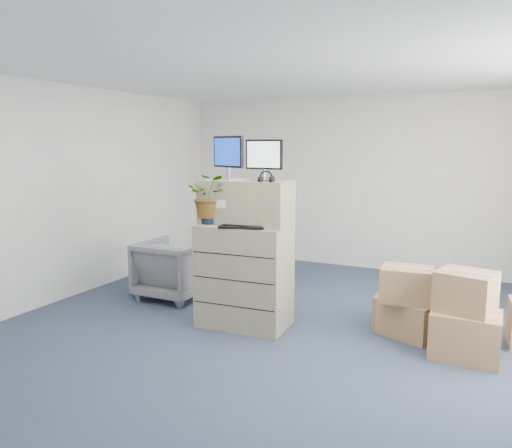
% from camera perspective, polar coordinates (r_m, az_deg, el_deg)
% --- Properties ---
extents(ground, '(7.00, 7.00, 0.00)m').
position_cam_1_polar(ground, '(5.40, 1.39, -12.92)').
color(ground, '#273546').
rests_on(ground, ground).
extents(wall_back, '(6.00, 0.02, 2.80)m').
position_cam_1_polar(wall_back, '(8.35, 11.46, 4.62)').
color(wall_back, silver).
rests_on(wall_back, ground).
extents(filing_cabinet_lower, '(1.01, 0.65, 1.15)m').
position_cam_1_polar(filing_cabinet_lower, '(5.60, -1.34, -5.92)').
color(filing_cabinet_lower, '#988E69').
rests_on(filing_cabinet_lower, ground).
extents(filing_cabinet_upper, '(1.01, 0.54, 0.49)m').
position_cam_1_polar(filing_cabinet_upper, '(5.50, -1.14, 2.48)').
color(filing_cabinet_upper, '#988E69').
rests_on(filing_cabinet_upper, filing_cabinet_lower).
extents(monitor_left, '(0.46, 0.27, 0.48)m').
position_cam_1_polar(monitor_left, '(5.58, -3.20, 7.86)').
color(monitor_left, '#99999E').
rests_on(monitor_left, filing_cabinet_upper).
extents(monitor_right, '(0.44, 0.19, 0.44)m').
position_cam_1_polar(monitor_right, '(5.37, 0.90, 7.58)').
color(monitor_right, '#99999E').
rests_on(monitor_right, filing_cabinet_upper).
extents(headphones, '(0.16, 0.03, 0.15)m').
position_cam_1_polar(headphones, '(5.18, 1.16, 5.28)').
color(headphones, black).
rests_on(headphones, filing_cabinet_upper).
extents(keyboard, '(0.53, 0.34, 0.03)m').
position_cam_1_polar(keyboard, '(5.30, -1.58, -0.31)').
color(keyboard, black).
rests_on(keyboard, filing_cabinet_lower).
extents(mouse, '(0.12, 0.08, 0.04)m').
position_cam_1_polar(mouse, '(5.27, 1.56, -0.29)').
color(mouse, silver).
rests_on(mouse, filing_cabinet_lower).
extents(water_bottle, '(0.09, 0.09, 0.32)m').
position_cam_1_polar(water_bottle, '(5.50, -0.44, 1.58)').
color(water_bottle, '#93979B').
rests_on(water_bottle, filing_cabinet_lower).
extents(phone_dock, '(0.07, 0.06, 0.14)m').
position_cam_1_polar(phone_dock, '(5.54, -1.82, 0.48)').
color(phone_dock, silver).
rests_on(phone_dock, filing_cabinet_lower).
extents(external_drive, '(0.21, 0.17, 0.06)m').
position_cam_1_polar(external_drive, '(5.46, 1.85, 0.14)').
color(external_drive, black).
rests_on(external_drive, filing_cabinet_lower).
extents(tissue_box, '(0.28, 0.16, 0.10)m').
position_cam_1_polar(tissue_box, '(5.45, 2.04, 0.96)').
color(tissue_box, '#3E90D6').
rests_on(tissue_box, external_drive).
extents(potted_plant, '(0.56, 0.59, 0.46)m').
position_cam_1_polar(potted_plant, '(5.46, -5.41, 2.55)').
color(potted_plant, '#ACC8A1').
rests_on(potted_plant, filing_cabinet_lower).
extents(office_chair, '(0.83, 0.78, 0.85)m').
position_cam_1_polar(office_chair, '(6.74, -9.39, -4.75)').
color(office_chair, slate).
rests_on(office_chair, ground).
extents(cardboard_boxes, '(2.01, 1.05, 0.84)m').
position_cam_1_polar(cardboard_boxes, '(5.53, 21.59, -9.59)').
color(cardboard_boxes, '#886142').
rests_on(cardboard_boxes, ground).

